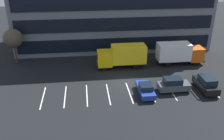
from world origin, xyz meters
name	(u,v)px	position (x,y,z in m)	size (l,w,h in m)	color
ground_plane	(126,84)	(0.00, 0.00, 0.00)	(120.00, 120.00, 0.00)	black
lot_markings	(129,93)	(0.00, -2.51, 0.00)	(22.54, 5.40, 0.01)	silver
box_truck_orange	(179,52)	(9.72, 5.93, 2.00)	(7.66, 2.54, 3.55)	#D85914
box_truck_yellow_all	(122,55)	(0.30, 5.70, 2.04)	(7.80, 2.58, 3.62)	yellow
suv_charcoal	(173,85)	(5.85, -2.69, 0.91)	(4.18, 1.77, 1.89)	#474C51
suv_black	(206,84)	(10.22, -3.04, 0.98)	(1.91, 4.49, 2.03)	black
sedan_navy	(145,89)	(1.96, -3.14, 0.73)	(1.80, 4.30, 1.54)	navy
bare_tree	(13,38)	(-17.00, 9.52, 4.22)	(3.09, 3.09, 5.79)	#473323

